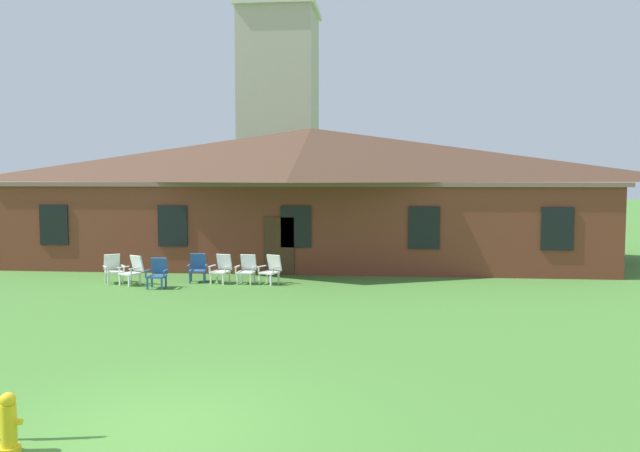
{
  "coord_description": "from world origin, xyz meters",
  "views": [
    {
      "loc": [
        3.14,
        -8.51,
        3.53
      ],
      "look_at": [
        1.43,
        8.73,
        2.22
      ],
      "focal_mm": 36.13,
      "sensor_mm": 36.0,
      "label": 1
    }
  ],
  "objects_px": {
    "lawn_chair_by_porch": "(113,268)",
    "lawn_chair_under_eave": "(271,269)",
    "lawn_chair_far_side": "(247,268)",
    "lawn_chair_left_end": "(158,272)",
    "fire_hydrant": "(9,424)",
    "lawn_chair_middle": "(198,267)",
    "lawn_chair_right_end": "(222,268)",
    "lawn_chair_near_door": "(133,270)"
  },
  "relations": [
    {
      "from": "lawn_chair_right_end",
      "to": "lawn_chair_left_end",
      "type": "bearing_deg",
      "value": -146.97
    },
    {
      "from": "lawn_chair_near_door",
      "to": "lawn_chair_under_eave",
      "type": "xyz_separation_m",
      "value": [
        4.51,
        0.64,
        0.0
      ]
    },
    {
      "from": "lawn_chair_left_end",
      "to": "lawn_chair_middle",
      "type": "bearing_deg",
      "value": 54.71
    },
    {
      "from": "fire_hydrant",
      "to": "lawn_chair_by_porch",
      "type": "bearing_deg",
      "value": 108.11
    },
    {
      "from": "lawn_chair_under_eave",
      "to": "fire_hydrant",
      "type": "bearing_deg",
      "value": -94.51
    },
    {
      "from": "lawn_chair_under_eave",
      "to": "fire_hydrant",
      "type": "relative_size",
      "value": 1.21
    },
    {
      "from": "lawn_chair_near_door",
      "to": "lawn_chair_left_end",
      "type": "bearing_deg",
      "value": -26.53
    },
    {
      "from": "lawn_chair_near_door",
      "to": "lawn_chair_far_side",
      "type": "distance_m",
      "value": 3.75
    },
    {
      "from": "lawn_chair_far_side",
      "to": "lawn_chair_under_eave",
      "type": "distance_m",
      "value": 0.82
    },
    {
      "from": "lawn_chair_far_side",
      "to": "lawn_chair_by_porch",
      "type": "bearing_deg",
      "value": -175.68
    },
    {
      "from": "lawn_chair_by_porch",
      "to": "lawn_chair_left_end",
      "type": "height_order",
      "value": "same"
    },
    {
      "from": "lawn_chair_middle",
      "to": "fire_hydrant",
      "type": "distance_m",
      "value": 13.59
    },
    {
      "from": "lawn_chair_near_door",
      "to": "lawn_chair_right_end",
      "type": "distance_m",
      "value": 2.91
    },
    {
      "from": "lawn_chair_by_porch",
      "to": "lawn_chair_middle",
      "type": "xyz_separation_m",
      "value": [
        2.76,
        0.49,
        0.0
      ]
    },
    {
      "from": "lawn_chair_near_door",
      "to": "lawn_chair_far_side",
      "type": "relative_size",
      "value": 1.0
    },
    {
      "from": "lawn_chair_near_door",
      "to": "fire_hydrant",
      "type": "relative_size",
      "value": 1.21
    },
    {
      "from": "lawn_chair_by_porch",
      "to": "fire_hydrant",
      "type": "relative_size",
      "value": 1.21
    },
    {
      "from": "lawn_chair_by_porch",
      "to": "lawn_chair_under_eave",
      "type": "distance_m",
      "value": 5.32
    },
    {
      "from": "lawn_chair_right_end",
      "to": "lawn_chair_under_eave",
      "type": "height_order",
      "value": "same"
    },
    {
      "from": "lawn_chair_near_door",
      "to": "lawn_chair_middle",
      "type": "height_order",
      "value": "same"
    },
    {
      "from": "lawn_chair_left_end",
      "to": "lawn_chair_under_eave",
      "type": "xyz_separation_m",
      "value": [
        3.47,
        1.16,
        0.0
      ]
    },
    {
      "from": "lawn_chair_by_porch",
      "to": "lawn_chair_near_door",
      "type": "distance_m",
      "value": 0.85
    },
    {
      "from": "lawn_chair_left_end",
      "to": "lawn_chair_far_side",
      "type": "bearing_deg",
      "value": 23.54
    },
    {
      "from": "lawn_chair_by_porch",
      "to": "lawn_chair_middle",
      "type": "bearing_deg",
      "value": 10.09
    },
    {
      "from": "lawn_chair_far_side",
      "to": "fire_hydrant",
      "type": "xyz_separation_m",
      "value": [
        -0.23,
        -13.36,
        -0.12
      ]
    },
    {
      "from": "lawn_chair_near_door",
      "to": "lawn_chair_far_side",
      "type": "xyz_separation_m",
      "value": [
        3.69,
        0.64,
        0.0
      ]
    },
    {
      "from": "lawn_chair_by_porch",
      "to": "fire_hydrant",
      "type": "distance_m",
      "value": 13.7
    },
    {
      "from": "lawn_chair_right_end",
      "to": "lawn_chair_far_side",
      "type": "bearing_deg",
      "value": -0.67
    },
    {
      "from": "lawn_chair_near_door",
      "to": "lawn_chair_left_end",
      "type": "distance_m",
      "value": 1.16
    },
    {
      "from": "lawn_chair_left_end",
      "to": "lawn_chair_under_eave",
      "type": "height_order",
      "value": "same"
    },
    {
      "from": "lawn_chair_far_side",
      "to": "lawn_chair_middle",
      "type": "bearing_deg",
      "value": 174.96
    },
    {
      "from": "fire_hydrant",
      "to": "lawn_chair_left_end",
      "type": "bearing_deg",
      "value": 101.22
    },
    {
      "from": "lawn_chair_by_porch",
      "to": "lawn_chair_middle",
      "type": "height_order",
      "value": "same"
    },
    {
      "from": "lawn_chair_left_end",
      "to": "lawn_chair_under_eave",
      "type": "distance_m",
      "value": 3.66
    },
    {
      "from": "lawn_chair_far_side",
      "to": "fire_hydrant",
      "type": "distance_m",
      "value": 13.36
    },
    {
      "from": "lawn_chair_near_door",
      "to": "lawn_chair_middle",
      "type": "distance_m",
      "value": 2.12
    },
    {
      "from": "lawn_chair_left_end",
      "to": "lawn_chair_right_end",
      "type": "xyz_separation_m",
      "value": [
        1.79,
        1.17,
        0.0
      ]
    },
    {
      "from": "lawn_chair_near_door",
      "to": "lawn_chair_middle",
      "type": "relative_size",
      "value": 1.0
    },
    {
      "from": "lawn_chair_by_porch",
      "to": "lawn_chair_far_side",
      "type": "bearing_deg",
      "value": 4.32
    },
    {
      "from": "lawn_chair_by_porch",
      "to": "lawn_chair_left_end",
      "type": "xyz_separation_m",
      "value": [
        1.84,
        -0.82,
        0.0
      ]
    },
    {
      "from": "lawn_chair_right_end",
      "to": "lawn_chair_middle",
      "type": "bearing_deg",
      "value": 170.69
    },
    {
      "from": "lawn_chair_left_end",
      "to": "fire_hydrant",
      "type": "bearing_deg",
      "value": -78.78
    }
  ]
}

